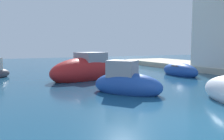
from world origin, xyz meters
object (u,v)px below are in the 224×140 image
moored_boat_8 (180,71)px  moored_boat_5 (86,70)px  moored_boat_9 (107,67)px  moored_boat_1 (127,83)px

moored_boat_8 → moored_boat_5: bearing=-99.1°
moored_boat_9 → moored_boat_5: bearing=18.7°
moored_boat_5 → moored_boat_9: size_ratio=1.50×
moored_boat_1 → moored_boat_8: size_ratio=1.00×
moored_boat_5 → moored_boat_9: 5.89m
moored_boat_1 → moored_boat_5: moored_boat_5 is taller
moored_boat_1 → moored_boat_5: 5.43m
moored_boat_8 → moored_boat_9: moored_boat_8 is taller
moored_boat_5 → moored_boat_8: moored_boat_5 is taller
moored_boat_8 → moored_boat_9: bearing=-148.8°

